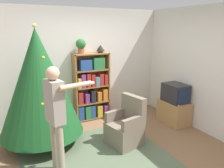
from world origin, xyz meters
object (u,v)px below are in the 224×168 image
at_px(table_lamp, 100,48).
at_px(armchair, 126,128).
at_px(television, 175,93).
at_px(standing_person, 56,113).
at_px(christmas_tree, 39,83).
at_px(potted_plant, 81,45).
at_px(bookshelf, 92,89).

bearing_deg(table_lamp, armchair, -95.00).
bearing_deg(television, standing_person, -168.06).
bearing_deg(television, table_lamp, 140.62).
bearing_deg(christmas_tree, table_lamp, 23.11).
height_order(television, potted_plant, potted_plant).
bearing_deg(bookshelf, television, -34.66).
height_order(bookshelf, standing_person, standing_person).
distance_m(television, potted_plant, 2.37).
xyz_separation_m(armchair, potted_plant, (-0.35, 1.40, 1.46)).
distance_m(television, standing_person, 2.88).
bearing_deg(television, bookshelf, 145.34).
xyz_separation_m(bookshelf, potted_plant, (-0.23, 0.01, 1.02)).
bearing_deg(armchair, christmas_tree, -130.42).
relative_size(television, standing_person, 0.33).
height_order(standing_person, potted_plant, potted_plant).
distance_m(standing_person, potted_plant, 2.12).
xyz_separation_m(television, armchair, (-1.47, -0.30, -0.41)).
bearing_deg(standing_person, television, 89.95).
height_order(bookshelf, table_lamp, table_lamp).
xyz_separation_m(christmas_tree, table_lamp, (1.51, 0.64, 0.51)).
bearing_deg(bookshelf, potted_plant, 178.26).
relative_size(television, armchair, 0.59).
bearing_deg(christmas_tree, television, -9.13).
height_order(television, armchair, television).
relative_size(bookshelf, table_lamp, 7.95).
bearing_deg(table_lamp, bookshelf, -178.34).
bearing_deg(armchair, television, 89.90).
xyz_separation_m(television, christmas_tree, (-2.85, 0.46, 0.46)).
bearing_deg(armchair, table_lamp, 163.30).
bearing_deg(armchair, bookshelf, 173.16).
xyz_separation_m(bookshelf, table_lamp, (0.24, 0.01, 0.93)).
xyz_separation_m(armchair, standing_person, (-1.34, -0.29, 0.65)).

